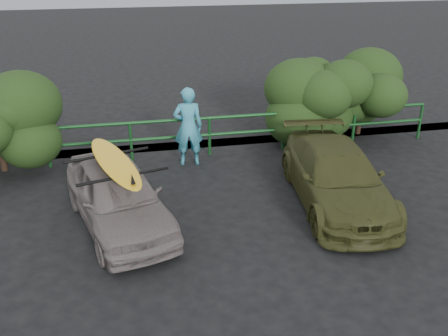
{
  "coord_description": "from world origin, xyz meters",
  "views": [
    {
      "loc": [
        -1.06,
        -6.9,
        5.0
      ],
      "look_at": [
        0.77,
        2.02,
        0.94
      ],
      "focal_mm": 40.0,
      "sensor_mm": 36.0,
      "label": 1
    }
  ],
  "objects_px": {
    "sedan": "(118,196)",
    "man": "(188,126)",
    "surfboard": "(115,162)",
    "guardrail": "(171,139)",
    "olive_vehicle": "(336,176)"
  },
  "relations": [
    {
      "from": "guardrail",
      "to": "olive_vehicle",
      "type": "relative_size",
      "value": 3.35
    },
    {
      "from": "sedan",
      "to": "surfboard",
      "type": "xyz_separation_m",
      "value": [
        0.0,
        0.0,
        0.72
      ]
    },
    {
      "from": "man",
      "to": "guardrail",
      "type": "bearing_deg",
      "value": -45.74
    },
    {
      "from": "sedan",
      "to": "surfboard",
      "type": "distance_m",
      "value": 0.72
    },
    {
      "from": "olive_vehicle",
      "to": "guardrail",
      "type": "bearing_deg",
      "value": 140.9
    },
    {
      "from": "olive_vehicle",
      "to": "man",
      "type": "relative_size",
      "value": 2.13
    },
    {
      "from": "man",
      "to": "olive_vehicle",
      "type": "bearing_deg",
      "value": 140.36
    },
    {
      "from": "olive_vehicle",
      "to": "man",
      "type": "distance_m",
      "value": 3.84
    },
    {
      "from": "guardrail",
      "to": "man",
      "type": "xyz_separation_m",
      "value": [
        0.39,
        -0.48,
        0.46
      ]
    },
    {
      "from": "sedan",
      "to": "olive_vehicle",
      "type": "height_order",
      "value": "sedan"
    },
    {
      "from": "guardrail",
      "to": "surfboard",
      "type": "distance_m",
      "value": 3.56
    },
    {
      "from": "sedan",
      "to": "olive_vehicle",
      "type": "distance_m",
      "value": 4.47
    },
    {
      "from": "sedan",
      "to": "man",
      "type": "height_order",
      "value": "man"
    },
    {
      "from": "surfboard",
      "to": "guardrail",
      "type": "bearing_deg",
      "value": 51.81
    },
    {
      "from": "guardrail",
      "to": "surfboard",
      "type": "relative_size",
      "value": 5.12
    }
  ]
}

